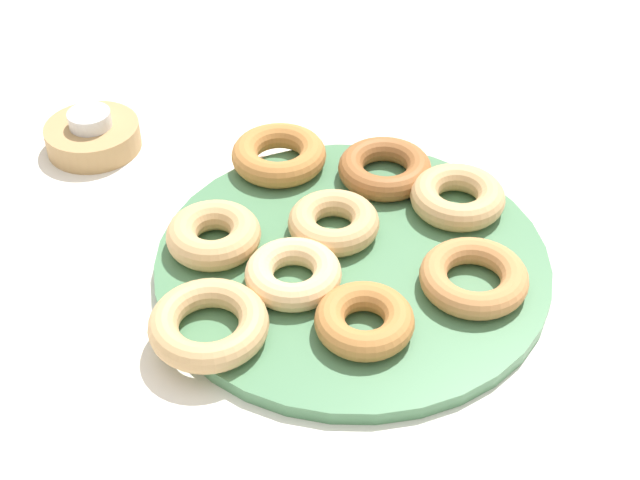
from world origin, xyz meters
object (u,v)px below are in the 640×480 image
donut_6 (214,235)px  candle_holder (93,137)px  donut_2 (474,277)px  donut_5 (209,324)px  donut_7 (385,168)px  donut_0 (458,197)px  donut_4 (364,321)px  donut_plate (352,262)px  donut_1 (336,222)px  donut_8 (293,274)px  tealight (90,119)px  donut_3 (277,155)px

donut_6 → candle_holder: donut_6 is taller
donut_2 → donut_6: size_ratio=1.09×
donut_5 → donut_7: size_ratio=1.06×
donut_0 → donut_4: bearing=122.8°
donut_0 → donut_7: bearing=27.9°
donut_4 → donut_plate: bearing=-22.5°
donut_1 → donut_8: (-0.04, 0.06, -0.00)m
candle_holder → tealight: tealight is taller
donut_1 → donut_5: (-0.06, 0.14, -0.00)m
donut_3 → donut_4: 0.22m
donut_8 → candle_holder: (0.28, 0.08, -0.01)m
donut_plate → candle_holder: bearing=28.0°
donut_8 → donut_0: bearing=-82.3°
donut_5 → donut_4: bearing=-114.9°
donut_4 → donut_5: 0.12m
donut_4 → donut_6: donut_6 is taller
donut_3 → donut_6: size_ratio=1.12×
donut_plate → donut_2: bearing=-138.2°
donut_3 → donut_4: size_ratio=1.17×
donut_3 → donut_7: size_ratio=1.03×
donut_plate → tealight: tealight is taller
donut_plate → donut_8: size_ratio=4.23×
tealight → candle_holder: bearing=0.0°
donut_4 → donut_6: size_ratio=0.96×
donut_5 → donut_3: bearing=-38.1°
donut_5 → donut_8: bearing=-75.0°
donut_3 → candle_holder: donut_3 is taller
donut_0 → donut_8: size_ratio=1.08×
donut_1 → donut_2: donut_1 is taller
donut_2 → tealight: tealight is taller
donut_0 → candle_holder: 0.36m
donut_plate → donut_6: (0.06, 0.10, 0.02)m
donut_0 → donut_2: (-0.09, 0.04, -0.00)m
candle_holder → tealight: bearing=0.0°
donut_2 → donut_5: (0.05, 0.21, 0.00)m
tealight → donut_6: bearing=-167.5°
donut_2 → tealight: bearing=31.4°
donut_3 → candle_holder: (0.12, 0.14, -0.01)m
donut_2 → tealight: size_ratio=2.10×
donut_5 → donut_7: bearing=-62.8°
donut_0 → donut_5: bearing=100.1°
donut_6 → donut_7: bearing=-84.0°
donut_1 → donut_4: bearing=163.0°
donut_8 → tealight: (0.28, 0.08, 0.01)m
donut_7 → donut_1: bearing=122.3°
donut_plate → donut_2: donut_2 is taller
donut_0 → donut_6: bearing=77.1°
donut_0 → donut_2: 0.10m
donut_plate → donut_2: 0.10m
donut_8 → candle_holder: donut_8 is taller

